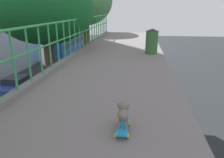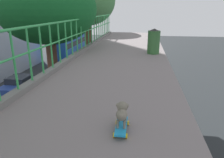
# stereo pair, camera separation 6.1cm
# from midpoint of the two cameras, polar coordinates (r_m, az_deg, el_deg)

# --- Properties ---
(car_green_fifth) EXTENTS (1.79, 3.83, 1.34)m
(car_green_fifth) POSITION_cam_midpoint_polar(r_m,az_deg,el_deg) (15.61, -19.32, -7.00)
(car_green_fifth) COLOR #266F3D
(car_green_fifth) RESTS_ON ground
(car_blue_sixth) EXTENTS (2.01, 3.84, 1.45)m
(car_blue_sixth) POSITION_cam_midpoint_polar(r_m,az_deg,el_deg) (20.36, -23.61, -1.44)
(car_blue_sixth) COLOR navy
(car_blue_sixth) RESTS_ON ground
(car_black_seventh) EXTENTS (1.90, 4.01, 1.45)m
(car_black_seventh) POSITION_cam_midpoint_polar(r_m,az_deg,el_deg) (21.82, -10.99, 1.01)
(car_black_seventh) COLOR black
(car_black_seventh) RESTS_ON ground
(city_bus) EXTENTS (2.53, 10.50, 3.27)m
(city_bus) POSITION_cam_midpoint_polar(r_m,az_deg,el_deg) (33.27, -11.14, 8.99)
(city_bus) COLOR navy
(city_bus) RESTS_ON ground
(roadside_tree_mid) EXTENTS (4.22, 4.22, 8.51)m
(roadside_tree_mid) POSITION_cam_midpoint_polar(r_m,az_deg,el_deg) (9.95, -16.67, 16.96)
(roadside_tree_mid) COLOR brown
(roadside_tree_mid) RESTS_ON ground
(roadside_tree_far) EXTENTS (4.39, 4.39, 9.62)m
(roadside_tree_far) POSITION_cam_midpoint_polar(r_m,az_deg,el_deg) (17.85, -6.52, 19.94)
(roadside_tree_far) COLOR #4A3B23
(roadside_tree_far) RESTS_ON ground
(toy_skateboard) EXTENTS (0.20, 0.54, 0.09)m
(toy_skateboard) POSITION_cam_midpoint_polar(r_m,az_deg,el_deg) (3.08, 3.12, -12.59)
(toy_skateboard) COLOR #1C91CF
(toy_skateboard) RESTS_ON overpass_deck
(small_dog) EXTENTS (0.18, 0.38, 0.31)m
(small_dog) POSITION_cam_midpoint_polar(r_m,az_deg,el_deg) (3.03, 3.28, -8.75)
(small_dog) COLOR #716B5C
(small_dog) RESTS_ON toy_skateboard
(litter_bin) EXTENTS (0.48, 0.48, 0.96)m
(litter_bin) POSITION_cam_midpoint_polar(r_m,az_deg,el_deg) (8.43, 11.37, 9.98)
(litter_bin) COLOR #336633
(litter_bin) RESTS_ON overpass_deck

